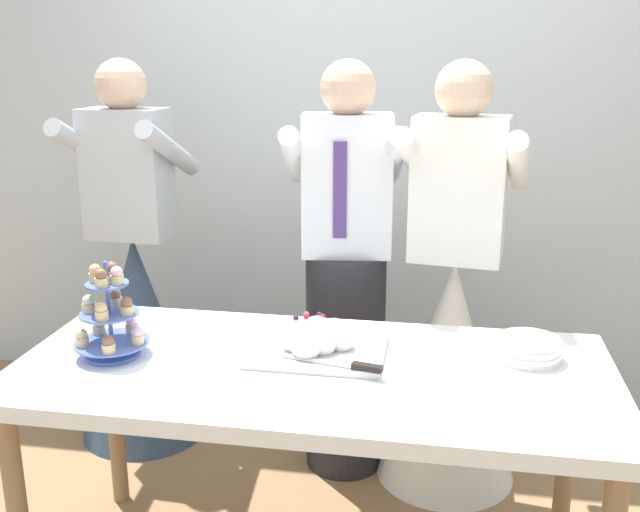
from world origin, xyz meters
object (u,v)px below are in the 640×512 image
object	(u,v)px
main_cake_tray	(316,342)
plate_stack	(529,349)
person_groom	(346,295)
person_guest	(138,311)
dessert_table	(312,388)
person_bride	(451,342)
cupcake_stand	(110,319)

from	to	relation	value
main_cake_tray	plate_stack	distance (m)	0.65
person_groom	main_cake_tray	bearing A→B (deg)	-90.52
plate_stack	person_guest	size ratio (longest dim) A/B	0.12
dessert_table	person_bride	distance (m)	0.84
main_cake_tray	person_bride	distance (m)	0.80
cupcake_stand	plate_stack	bearing A→B (deg)	8.85
person_guest	cupcake_stand	bearing A→B (deg)	-70.19
person_groom	dessert_table	bearing A→B (deg)	-90.13
person_bride	person_guest	world-z (taller)	same
dessert_table	main_cake_tray	bearing A→B (deg)	92.94
main_cake_tray	person_guest	world-z (taller)	person_guest
person_bride	person_guest	xyz separation A→B (m)	(-1.36, 0.12, 0.00)
cupcake_stand	main_cake_tray	distance (m)	0.63
plate_stack	main_cake_tray	bearing A→B (deg)	-173.13
plate_stack	person_bride	distance (m)	0.65
plate_stack	person_guest	bearing A→B (deg)	156.73
main_cake_tray	plate_stack	size ratio (longest dim) A/B	2.16
main_cake_tray	person_groom	size ratio (longest dim) A/B	0.26
cupcake_stand	person_guest	xyz separation A→B (m)	(-0.32, 0.88, -0.31)
person_guest	dessert_table	bearing A→B (deg)	-41.84
main_cake_tray	plate_stack	bearing A→B (deg)	6.87
dessert_table	cupcake_stand	size ratio (longest dim) A/B	5.90
dessert_table	plate_stack	bearing A→B (deg)	13.91
main_cake_tray	person_groom	xyz separation A→B (m)	(0.01, 0.66, -0.07)
cupcake_stand	plate_stack	xyz separation A→B (m)	(1.27, 0.20, -0.09)
dessert_table	person_bride	size ratio (longest dim) A/B	1.08
person_groom	person_guest	world-z (taller)	same
person_bride	dessert_table	bearing A→B (deg)	-120.22
plate_stack	person_guest	xyz separation A→B (m)	(-1.58, 0.68, -0.23)
cupcake_stand	dessert_table	bearing A→B (deg)	3.45
cupcake_stand	person_bride	xyz separation A→B (m)	(1.04, 0.76, -0.31)
dessert_table	main_cake_tray	distance (m)	0.14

